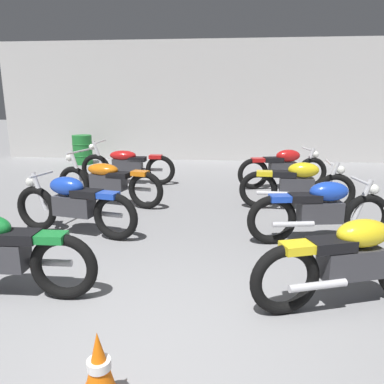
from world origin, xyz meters
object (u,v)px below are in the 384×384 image
motorcycle_left_row_3 (127,164)px  motorcycle_right_row_0 (351,260)px  motorcycle_right_row_2 (297,184)px  traffic_cone (99,372)px  oil_drum (83,150)px  motorcycle_left_row_2 (108,181)px  motorcycle_right_row_1 (321,210)px  motorcycle_left_row_1 (74,204)px  motorcycle_right_row_3 (283,168)px

motorcycle_left_row_3 → motorcycle_right_row_0: motorcycle_left_row_3 is taller
motorcycle_right_row_2 → traffic_cone: size_ratio=3.65×
motorcycle_right_row_0 → oil_drum: motorcycle_right_row_0 is taller
motorcycle_left_row_2 → motorcycle_right_row_0: size_ratio=1.12×
motorcycle_right_row_1 → motorcycle_right_row_2: size_ratio=0.99×
motorcycle_right_row_2 → motorcycle_right_row_1: bearing=-87.9°
motorcycle_left_row_1 → traffic_cone: motorcycle_left_row_1 is taller
motorcycle_left_row_2 → motorcycle_right_row_3: 3.72m
motorcycle_right_row_3 → motorcycle_right_row_2: bearing=-89.1°
motorcycle_left_row_2 → motorcycle_left_row_3: same height
oil_drum → motorcycle_left_row_3: bearing=-51.0°
motorcycle_right_row_0 → motorcycle_right_row_1: (0.08, 1.62, 0.00)m
motorcycle_right_row_0 → motorcycle_right_row_2: 3.17m
motorcycle_left_row_3 → motorcycle_right_row_1: (3.54, -3.28, 0.01)m
motorcycle_right_row_0 → traffic_cone: 2.40m
motorcycle_left_row_1 → motorcycle_right_row_3: same height
motorcycle_left_row_2 → traffic_cone: 4.81m
motorcycle_left_row_3 → motorcycle_left_row_2: bearing=-86.2°
motorcycle_right_row_3 → motorcycle_left_row_1: bearing=-136.0°
motorcycle_left_row_3 → motorcycle_right_row_0: 6.00m
motorcycle_left_row_3 → motorcycle_right_row_2: size_ratio=1.10×
motorcycle_left_row_2 → motorcycle_right_row_2: size_ratio=1.08×
motorcycle_right_row_3 → traffic_cone: motorcycle_right_row_3 is taller
motorcycle_left_row_1 → motorcycle_right_row_3: 4.63m
motorcycle_right_row_1 → motorcycle_right_row_2: bearing=92.1°
motorcycle_right_row_1 → oil_drum: motorcycle_right_row_1 is taller
motorcycle_right_row_1 → motorcycle_left_row_1: bearing=-179.3°
motorcycle_right_row_3 → oil_drum: bearing=154.6°
motorcycle_left_row_1 → motorcycle_right_row_0: bearing=-25.3°
motorcycle_left_row_2 → motorcycle_right_row_3: (3.35, 1.63, 0.01)m
motorcycle_right_row_0 → oil_drum: (-5.49, 7.40, -0.03)m
motorcycle_right_row_0 → oil_drum: size_ratio=2.24×
motorcycle_left_row_3 → oil_drum: size_ratio=2.55×
motorcycle_right_row_0 → motorcycle_right_row_1: same height
motorcycle_left_row_1 → motorcycle_left_row_2: motorcycle_left_row_2 is taller
motorcycle_right_row_0 → motorcycle_right_row_1: 1.62m
motorcycle_left_row_2 → motorcycle_left_row_3: (-0.11, 1.74, 0.00)m
motorcycle_left_row_3 → motorcycle_right_row_0: (3.46, -4.90, 0.01)m
oil_drum → motorcycle_right_row_0: bearing=-53.5°
motorcycle_right_row_1 → oil_drum: 8.03m
motorcycle_right_row_0 → motorcycle_right_row_2: size_ratio=0.96×
motorcycle_right_row_0 → motorcycle_right_row_1: size_ratio=0.97×
motorcycle_left_row_3 → motorcycle_right_row_1: 4.83m
motorcycle_right_row_0 → motorcycle_right_row_3: bearing=90.0°
motorcycle_left_row_1 → motorcycle_right_row_3: bearing=44.0°
motorcycle_right_row_0 → motorcycle_right_row_3: same height
motorcycle_right_row_1 → motorcycle_right_row_0: bearing=-92.9°
oil_drum → traffic_cone: size_ratio=1.57×
motorcycle_left_row_2 → traffic_cone: (1.43, -4.59, -0.19)m
traffic_cone → motorcycle_left_row_3: bearing=103.7°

